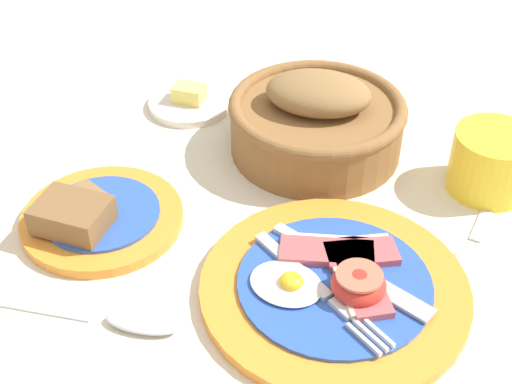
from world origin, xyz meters
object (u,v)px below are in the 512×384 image
at_px(bread_plate, 93,218).
at_px(butter_dish, 190,102).
at_px(breakfast_plate, 335,285).
at_px(sugar_cup, 492,160).
at_px(bread_basket, 317,120).
at_px(teaspoon_near_cup, 114,319).
at_px(teaspoon_by_saucer, 469,251).

relative_size(bread_plate, butter_dish, 1.59).
bearing_deg(breakfast_plate, sugar_cup, 70.72).
relative_size(bread_plate, bread_basket, 0.82).
xyz_separation_m(breakfast_plate, teaspoon_near_cup, (-0.16, -0.14, -0.01)).
distance_m(teaspoon_by_saucer, teaspoon_near_cup, 0.36).
bearing_deg(butter_dish, sugar_cup, 3.16).
relative_size(bread_plate, teaspoon_near_cup, 0.92).
xyz_separation_m(sugar_cup, teaspoon_near_cup, (-0.25, -0.37, -0.03)).
distance_m(sugar_cup, butter_dish, 0.40).
bearing_deg(sugar_cup, teaspoon_near_cup, -123.38).
xyz_separation_m(breakfast_plate, teaspoon_by_saucer, (0.10, 0.12, -0.01)).
bearing_deg(bread_plate, teaspoon_by_saucer, 23.27).
bearing_deg(sugar_cup, teaspoon_by_saucer, -82.78).
xyz_separation_m(breakfast_plate, bread_plate, (-0.27, -0.04, 0.00)).
xyz_separation_m(bread_plate, teaspoon_near_cup, (0.10, -0.10, -0.01)).
bearing_deg(breakfast_plate, teaspoon_by_saucer, 49.66).
distance_m(breakfast_plate, teaspoon_near_cup, 0.21).
height_order(breakfast_plate, bread_basket, bread_basket).
bearing_deg(teaspoon_near_cup, bread_plate, 120.19).
xyz_separation_m(bread_plate, teaspoon_by_saucer, (0.36, 0.16, -0.01)).
bearing_deg(bread_basket, breakfast_plate, -59.71).
xyz_separation_m(sugar_cup, teaspoon_by_saucer, (0.02, -0.12, -0.03)).
relative_size(sugar_cup, butter_dish, 0.85).
bearing_deg(bread_plate, breakfast_plate, 8.65).
height_order(breakfast_plate, sugar_cup, sugar_cup).
distance_m(bread_plate, bread_basket, 0.29).
height_order(sugar_cup, teaspoon_by_saucer, sugar_cup).
distance_m(butter_dish, teaspoon_by_saucer, 0.42).
distance_m(bread_plate, sugar_cup, 0.45).
xyz_separation_m(bread_plate, bread_basket, (0.14, 0.25, 0.03)).
xyz_separation_m(sugar_cup, bread_basket, (-0.21, -0.03, 0.00)).
bearing_deg(breakfast_plate, bread_plate, -171.35).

